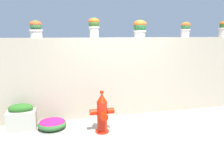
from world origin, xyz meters
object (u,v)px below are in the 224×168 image
at_px(planter_box, 22,117).
at_px(flower_bush_left, 52,124).
at_px(fire_hydrant, 102,114).
at_px(potted_plant_3, 140,27).
at_px(potted_plant_2, 94,25).
at_px(potted_plant_4, 186,28).
at_px(potted_plant_1, 36,28).
at_px(potted_plant_5, 224,28).

bearing_deg(planter_box, flower_bush_left, -12.94).
bearing_deg(fire_hydrant, flower_bush_left, 157.98).
xyz_separation_m(potted_plant_3, flower_bush_left, (-2.09, -0.61, -1.95)).
relative_size(potted_plant_2, potted_plant_4, 1.16).
height_order(potted_plant_1, potted_plant_5, potted_plant_5).
bearing_deg(potted_plant_4, potted_plant_2, -179.99).
distance_m(potted_plant_1, flower_bush_left, 2.02).
relative_size(fire_hydrant, planter_box, 1.48).
height_order(flower_bush_left, planter_box, planter_box).
xyz_separation_m(potted_plant_1, potted_plant_4, (3.46, -0.06, 0.02)).
bearing_deg(potted_plant_1, potted_plant_2, -2.95).
bearing_deg(planter_box, potted_plant_2, 14.17).
distance_m(potted_plant_5, flower_bush_left, 4.83).
height_order(potted_plant_1, fire_hydrant, potted_plant_1).
bearing_deg(potted_plant_4, potted_plant_3, 176.18).
height_order(potted_plant_4, flower_bush_left, potted_plant_4).
distance_m(fire_hydrant, flower_bush_left, 1.08).
height_order(potted_plant_3, planter_box, potted_plant_3).
distance_m(potted_plant_2, planter_box, 2.45).
relative_size(fire_hydrant, flower_bush_left, 1.47).
relative_size(potted_plant_1, potted_plant_4, 0.98).
relative_size(potted_plant_5, fire_hydrant, 0.48).
height_order(potted_plant_5, planter_box, potted_plant_5).
distance_m(potted_plant_4, fire_hydrant, 2.96).
bearing_deg(potted_plant_4, potted_plant_1, 178.97).
bearing_deg(potted_plant_3, flower_bush_left, -163.58).
height_order(potted_plant_1, flower_bush_left, potted_plant_1).
distance_m(potted_plant_1, potted_plant_5, 4.60).
height_order(fire_hydrant, planter_box, fire_hydrant).
xyz_separation_m(potted_plant_3, potted_plant_4, (1.15, -0.08, -0.02)).
xyz_separation_m(potted_plant_4, potted_plant_5, (1.14, 0.07, 0.02)).
bearing_deg(potted_plant_1, potted_plant_4, -1.03).
bearing_deg(potted_plant_5, potted_plant_1, -179.91).
distance_m(potted_plant_1, potted_plant_4, 3.47).
bearing_deg(potted_plant_5, flower_bush_left, -172.10).
xyz_separation_m(potted_plant_2, fire_hydrant, (-0.02, -0.93, -1.70)).
bearing_deg(planter_box, potted_plant_3, 10.09).
bearing_deg(flower_bush_left, potted_plant_1, 110.90).
bearing_deg(potted_plant_2, fire_hydrant, -91.29).
xyz_separation_m(potted_plant_4, flower_bush_left, (-3.24, -0.54, -1.93)).
xyz_separation_m(potted_plant_1, potted_plant_5, (4.60, 0.01, 0.03)).
relative_size(potted_plant_5, planter_box, 0.72).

